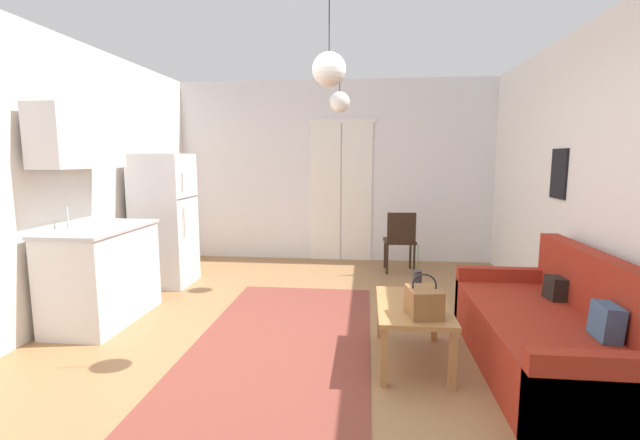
% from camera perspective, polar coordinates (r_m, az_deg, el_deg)
% --- Properties ---
extents(ground_plane, '(5.32, 7.57, 0.10)m').
position_cam_1_polar(ground_plane, '(3.66, -2.67, -18.24)').
color(ground_plane, '#996D44').
extents(wall_back, '(4.92, 0.13, 2.72)m').
position_cam_1_polar(wall_back, '(6.79, 1.83, 6.19)').
color(wall_back, silver).
rests_on(wall_back, ground_plane).
extents(area_rug, '(1.48, 3.01, 0.01)m').
position_cam_1_polar(area_rug, '(3.99, -4.66, -15.08)').
color(area_rug, brown).
rests_on(area_rug, ground_plane).
extents(couch, '(0.89, 1.93, 0.88)m').
position_cam_1_polar(couch, '(3.76, 28.11, -13.07)').
color(couch, maroon).
rests_on(couch, ground_plane).
extents(coffee_table, '(0.54, 0.91, 0.45)m').
position_cam_1_polar(coffee_table, '(3.54, 11.87, -11.51)').
color(coffee_table, '#A87542').
rests_on(coffee_table, ground_plane).
extents(bamboo_vase, '(0.08, 0.08, 0.42)m').
position_cam_1_polar(bamboo_vase, '(3.74, 12.39, -7.84)').
color(bamboo_vase, '#2D2D33').
rests_on(bamboo_vase, coffee_table).
extents(handbag, '(0.26, 0.30, 0.31)m').
position_cam_1_polar(handbag, '(3.27, 13.24, -10.20)').
color(handbag, brown).
rests_on(handbag, coffee_table).
extents(refrigerator, '(0.64, 0.64, 1.62)m').
position_cam_1_polar(refrigerator, '(5.78, -19.40, 0.03)').
color(refrigerator, white).
rests_on(refrigerator, ground_plane).
extents(kitchen_counter, '(0.63, 1.15, 2.02)m').
position_cam_1_polar(kitchen_counter, '(4.71, -26.76, -2.82)').
color(kitchen_counter, silver).
rests_on(kitchen_counter, ground_plane).
extents(accent_chair, '(0.44, 0.42, 0.84)m').
position_cam_1_polar(accent_chair, '(6.13, 10.29, -2.34)').
color(accent_chair, black).
rests_on(accent_chair, ground_plane).
extents(pendant_lamp_near, '(0.25, 0.25, 0.64)m').
position_cam_1_polar(pendant_lamp_near, '(3.36, 1.18, 18.83)').
color(pendant_lamp_near, black).
extents(pendant_lamp_far, '(0.24, 0.24, 0.63)m').
position_cam_1_polar(pendant_lamp_far, '(5.27, 2.55, 14.96)').
color(pendant_lamp_far, black).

